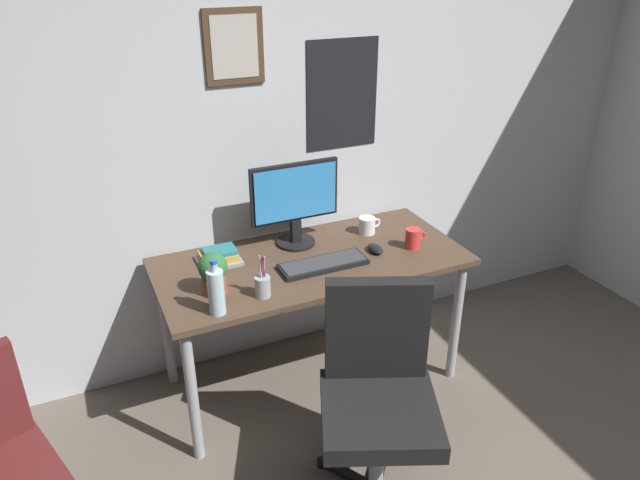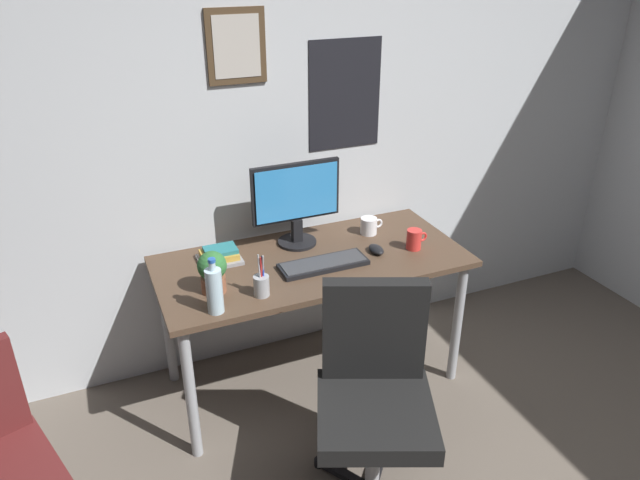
{
  "view_description": "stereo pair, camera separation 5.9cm",
  "coord_description": "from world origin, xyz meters",
  "px_view_note": "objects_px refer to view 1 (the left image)",
  "views": [
    {
      "loc": [
        -1.15,
        -0.63,
        2.12
      ],
      "look_at": [
        -0.13,
        1.62,
        0.89
      ],
      "focal_mm": 33.16,
      "sensor_mm": 36.0,
      "label": 1
    },
    {
      "loc": [
        -1.09,
        -0.65,
        2.12
      ],
      "look_at": [
        -0.13,
        1.62,
        0.89
      ],
      "focal_mm": 33.16,
      "sensor_mm": 36.0,
      "label": 2
    }
  ],
  "objects_px": {
    "office_chair": "(378,387)",
    "pen_cup": "(263,285)",
    "keyboard": "(323,264)",
    "coffee_mug_far": "(413,238)",
    "coffee_mug_near": "(367,225)",
    "book_stack_left": "(219,257)",
    "potted_plant": "(213,272)",
    "monitor": "(295,201)",
    "water_bottle": "(216,291)",
    "computer_mouse": "(375,249)"
  },
  "relations": [
    {
      "from": "office_chair",
      "to": "pen_cup",
      "type": "xyz_separation_m",
      "value": [
        -0.3,
        0.52,
        0.27
      ]
    },
    {
      "from": "keyboard",
      "to": "coffee_mug_far",
      "type": "distance_m",
      "value": 0.5
    },
    {
      "from": "coffee_mug_near",
      "to": "book_stack_left",
      "type": "xyz_separation_m",
      "value": [
        -0.81,
        0.01,
        -0.02
      ]
    },
    {
      "from": "office_chair",
      "to": "potted_plant",
      "type": "relative_size",
      "value": 4.87
    },
    {
      "from": "potted_plant",
      "to": "book_stack_left",
      "type": "height_order",
      "value": "potted_plant"
    },
    {
      "from": "office_chair",
      "to": "monitor",
      "type": "distance_m",
      "value": 1.04
    },
    {
      "from": "office_chair",
      "to": "water_bottle",
      "type": "distance_m",
      "value": 0.77
    },
    {
      "from": "keyboard",
      "to": "coffee_mug_near",
      "type": "xyz_separation_m",
      "value": [
        0.37,
        0.24,
        0.03
      ]
    },
    {
      "from": "pen_cup",
      "to": "monitor",
      "type": "bearing_deg",
      "value": 52.01
    },
    {
      "from": "monitor",
      "to": "potted_plant",
      "type": "distance_m",
      "value": 0.61
    },
    {
      "from": "office_chair",
      "to": "coffee_mug_far",
      "type": "height_order",
      "value": "office_chair"
    },
    {
      "from": "computer_mouse",
      "to": "book_stack_left",
      "type": "distance_m",
      "value": 0.78
    },
    {
      "from": "computer_mouse",
      "to": "coffee_mug_far",
      "type": "bearing_deg",
      "value": -10.03
    },
    {
      "from": "coffee_mug_far",
      "to": "pen_cup",
      "type": "distance_m",
      "value": 0.86
    },
    {
      "from": "water_bottle",
      "to": "potted_plant",
      "type": "xyz_separation_m",
      "value": [
        0.03,
        0.16,
        -0.0
      ]
    },
    {
      "from": "coffee_mug_far",
      "to": "potted_plant",
      "type": "relative_size",
      "value": 0.59
    },
    {
      "from": "potted_plant",
      "to": "coffee_mug_far",
      "type": "bearing_deg",
      "value": 0.56
    },
    {
      "from": "water_bottle",
      "to": "pen_cup",
      "type": "bearing_deg",
      "value": 12.49
    },
    {
      "from": "water_bottle",
      "to": "coffee_mug_near",
      "type": "bearing_deg",
      "value": 24.14
    },
    {
      "from": "computer_mouse",
      "to": "pen_cup",
      "type": "distance_m",
      "value": 0.67
    },
    {
      "from": "monitor",
      "to": "pen_cup",
      "type": "height_order",
      "value": "monitor"
    },
    {
      "from": "office_chair",
      "to": "pen_cup",
      "type": "bearing_deg",
      "value": 119.62
    },
    {
      "from": "monitor",
      "to": "coffee_mug_near",
      "type": "distance_m",
      "value": 0.44
    },
    {
      "from": "coffee_mug_near",
      "to": "book_stack_left",
      "type": "distance_m",
      "value": 0.81
    },
    {
      "from": "office_chair",
      "to": "pen_cup",
      "type": "height_order",
      "value": "office_chair"
    },
    {
      "from": "coffee_mug_near",
      "to": "potted_plant",
      "type": "relative_size",
      "value": 0.65
    },
    {
      "from": "computer_mouse",
      "to": "coffee_mug_near",
      "type": "bearing_deg",
      "value": 72.11
    },
    {
      "from": "coffee_mug_near",
      "to": "pen_cup",
      "type": "distance_m",
      "value": 0.81
    },
    {
      "from": "keyboard",
      "to": "book_stack_left",
      "type": "bearing_deg",
      "value": 150.78
    },
    {
      "from": "keyboard",
      "to": "water_bottle",
      "type": "relative_size",
      "value": 1.7
    },
    {
      "from": "computer_mouse",
      "to": "potted_plant",
      "type": "relative_size",
      "value": 0.56
    },
    {
      "from": "pen_cup",
      "to": "book_stack_left",
      "type": "height_order",
      "value": "pen_cup"
    },
    {
      "from": "office_chair",
      "to": "water_bottle",
      "type": "height_order",
      "value": "water_bottle"
    },
    {
      "from": "coffee_mug_far",
      "to": "pen_cup",
      "type": "height_order",
      "value": "pen_cup"
    },
    {
      "from": "monitor",
      "to": "book_stack_left",
      "type": "bearing_deg",
      "value": -175.36
    },
    {
      "from": "coffee_mug_near",
      "to": "pen_cup",
      "type": "xyz_separation_m",
      "value": [
        -0.72,
        -0.37,
        0.01
      ]
    },
    {
      "from": "water_bottle",
      "to": "coffee_mug_far",
      "type": "distance_m",
      "value": 1.08
    },
    {
      "from": "office_chair",
      "to": "keyboard",
      "type": "bearing_deg",
      "value": 85.0
    },
    {
      "from": "keyboard",
      "to": "book_stack_left",
      "type": "relative_size",
      "value": 2.11
    },
    {
      "from": "coffee_mug_far",
      "to": "potted_plant",
      "type": "distance_m",
      "value": 1.04
    },
    {
      "from": "keyboard",
      "to": "water_bottle",
      "type": "distance_m",
      "value": 0.61
    },
    {
      "from": "office_chair",
      "to": "monitor",
      "type": "relative_size",
      "value": 2.07
    },
    {
      "from": "monitor",
      "to": "coffee_mug_near",
      "type": "relative_size",
      "value": 3.64
    },
    {
      "from": "coffee_mug_near",
      "to": "potted_plant",
      "type": "bearing_deg",
      "value": -164.21
    },
    {
      "from": "coffee_mug_far",
      "to": "office_chair",
      "type": "bearing_deg",
      "value": -130.64
    },
    {
      "from": "monitor",
      "to": "pen_cup",
      "type": "bearing_deg",
      "value": -127.99
    },
    {
      "from": "potted_plant",
      "to": "monitor",
      "type": "bearing_deg",
      "value": 30.44
    },
    {
      "from": "keyboard",
      "to": "potted_plant",
      "type": "height_order",
      "value": "potted_plant"
    },
    {
      "from": "monitor",
      "to": "keyboard",
      "type": "xyz_separation_m",
      "value": [
        0.03,
        -0.28,
        -0.23
      ]
    },
    {
      "from": "pen_cup",
      "to": "coffee_mug_near",
      "type": "bearing_deg",
      "value": 27.32
    }
  ]
}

